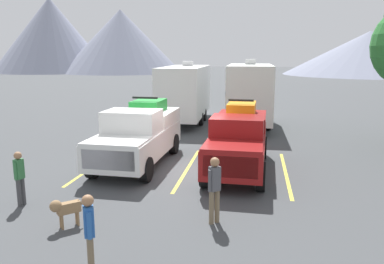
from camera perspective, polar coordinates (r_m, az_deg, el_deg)
ground_plane at (r=14.42m, az=-0.81°, el=-5.64°), size 240.00×240.00×0.00m
pickup_truck_a at (r=15.25m, az=-7.79°, el=-0.25°), size 2.36×5.73×2.53m
pickup_truck_b at (r=14.31m, az=6.85°, el=-1.00°), size 2.19×5.67×2.53m
lot_stripe_a at (r=15.65m, az=-13.77°, el=-4.58°), size 0.12×5.50×0.01m
lot_stripe_b at (r=14.64m, az=-0.64°, el=-5.36°), size 0.12×5.50×0.01m
lot_stripe_c at (r=14.48m, az=13.60°, el=-5.88°), size 0.12×5.50×0.01m
camper_trailer_a at (r=24.09m, az=-1.00°, el=6.07°), size 2.53×8.27×3.77m
camper_trailer_b at (r=22.72m, az=8.46°, el=5.81°), size 2.58×7.28×3.92m
person_a at (r=7.83m, az=-14.86°, el=-13.72°), size 0.28×0.34×1.65m
person_b at (r=11.95m, az=-24.01°, el=-5.76°), size 0.22×0.34×1.57m
person_c at (r=9.80m, az=3.33°, el=-7.88°), size 0.32×0.32×1.73m
dog at (r=10.18m, az=-18.35°, el=-10.55°), size 0.66×0.65×0.76m
mountain_ridge at (r=85.62m, az=10.63°, el=12.57°), size 142.63×39.14×17.10m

